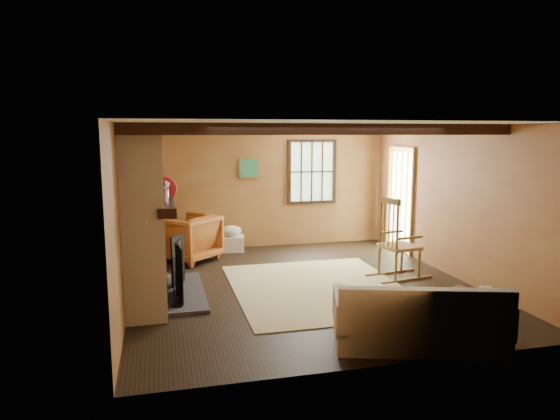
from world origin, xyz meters
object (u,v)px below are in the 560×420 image
object	(u,v)px
fireplace	(147,220)
armchair	(189,238)
sofa	(419,323)
laundry_basket	(231,243)
rocking_chair	(397,244)

from	to	relation	value
fireplace	armchair	world-z (taller)	fireplace
sofa	laundry_basket	distance (m)	5.04
rocking_chair	armchair	size ratio (longest dim) A/B	1.43
sofa	armchair	distance (m)	4.83
sofa	laundry_basket	xyz separation A→B (m)	(-1.35, 4.85, -0.11)
fireplace	sofa	distance (m)	3.82
fireplace	laundry_basket	size ratio (longest dim) A/B	4.80
fireplace	rocking_chair	size ratio (longest dim) A/B	1.84
rocking_chair	armchair	xyz separation A→B (m)	(-3.14, 1.88, -0.13)
fireplace	laundry_basket	xyz separation A→B (m)	(1.50, 2.45, -0.95)
laundry_basket	rocking_chair	bearing A→B (deg)	-46.44
rocking_chair	sofa	xyz separation A→B (m)	(-0.96, -2.43, -0.29)
armchair	fireplace	bearing A→B (deg)	27.74
laundry_basket	armchair	size ratio (longest dim) A/B	0.55
fireplace	armchair	size ratio (longest dim) A/B	2.62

